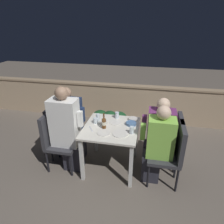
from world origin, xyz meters
name	(u,v)px	position (x,y,z in m)	size (l,w,h in m)	color
ground_plane	(111,166)	(0.00, 0.00, 0.00)	(16.00, 16.00, 0.00)	#665B51
parapet_wall	(127,102)	(0.00, 1.77, 0.44)	(9.00, 0.18, 0.87)	tan
dining_table	(111,133)	(0.00, 0.00, 0.63)	(0.82, 0.85, 0.74)	silver
planter_hedge	(109,123)	(-0.22, 0.87, 0.32)	(0.73, 0.47, 0.57)	brown
chair_left_near	(56,137)	(-0.86, -0.14, 0.55)	(0.46, 0.45, 0.94)	#333338
person_white_polo	(67,130)	(-0.65, -0.14, 0.69)	(0.49, 0.26, 1.38)	#282833
chair_left_far	(59,128)	(-0.92, 0.12, 0.55)	(0.46, 0.45, 0.94)	#333338
person_navy_jumper	(70,125)	(-0.72, 0.12, 0.64)	(0.50, 0.26, 1.28)	#282833
chair_right_near	(172,150)	(0.91, -0.14, 0.55)	(0.46, 0.45, 0.94)	#333338
person_green_blouse	(158,145)	(0.70, -0.14, 0.61)	(0.47, 0.26, 1.21)	#282833
chair_right_far	(171,140)	(0.91, 0.13, 0.55)	(0.46, 0.45, 0.94)	#333338
person_purple_stripe	(158,135)	(0.70, 0.13, 0.61)	(0.48, 0.26, 1.21)	#282833
beer_bottle	(104,123)	(-0.10, -0.05, 0.84)	(0.06, 0.06, 0.24)	brown
plate_0	(116,123)	(0.04, 0.14, 0.75)	(0.18, 0.18, 0.01)	silver
plate_1	(120,134)	(0.17, -0.18, 0.75)	(0.23, 0.23, 0.01)	silver
plate_2	(104,133)	(-0.06, -0.20, 0.75)	(0.20, 0.20, 0.01)	silver
bowl_0	(131,123)	(0.29, 0.13, 0.77)	(0.16, 0.16, 0.04)	#4C709E
bowl_1	(133,119)	(0.30, 0.30, 0.77)	(0.14, 0.14, 0.04)	beige
bowl_2	(103,122)	(-0.14, 0.07, 0.77)	(0.12, 0.12, 0.05)	beige
glass_cup_0	(98,117)	(-0.25, 0.17, 0.80)	(0.06, 0.06, 0.11)	silver
glass_cup_1	(117,115)	(0.03, 0.31, 0.80)	(0.06, 0.06, 0.11)	silver
glass_cup_2	(96,121)	(-0.26, 0.08, 0.79)	(0.08, 0.08, 0.08)	silver
glass_cup_3	(132,130)	(0.32, -0.12, 0.80)	(0.06, 0.06, 0.10)	silver
fork_0	(91,129)	(-0.28, -0.13, 0.75)	(0.11, 0.15, 0.01)	silver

